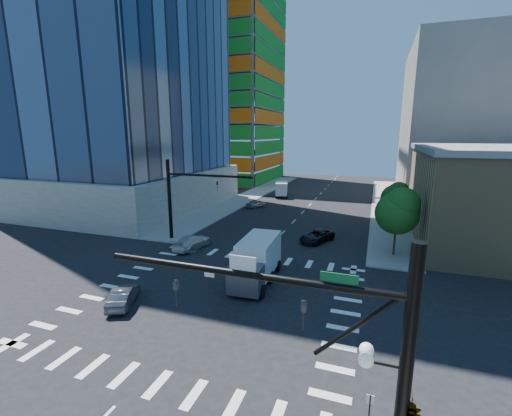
% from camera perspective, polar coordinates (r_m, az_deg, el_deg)
% --- Properties ---
extents(ground, '(160.00, 160.00, 0.00)m').
position_cam_1_polar(ground, '(26.26, -6.19, -14.80)').
color(ground, black).
rests_on(ground, ground).
extents(road_markings, '(20.00, 20.00, 0.01)m').
position_cam_1_polar(road_markings, '(26.26, -6.19, -14.79)').
color(road_markings, silver).
rests_on(road_markings, ground).
extents(sidewalk_ne, '(5.00, 60.00, 0.15)m').
position_cam_1_polar(sidewalk_ne, '(62.19, 21.05, 0.50)').
color(sidewalk_ne, gray).
rests_on(sidewalk_ne, ground).
extents(sidewalk_nw, '(5.00, 60.00, 0.15)m').
position_cam_1_polar(sidewalk_nw, '(66.19, -1.08, 2.00)').
color(sidewalk_nw, gray).
rests_on(sidewalk_nw, ground).
extents(construction_building, '(25.16, 34.50, 70.60)m').
position_cam_1_polar(construction_building, '(91.98, -5.34, 20.20)').
color(construction_building, slate).
rests_on(construction_building, ground).
extents(bg_building_ne, '(24.00, 30.00, 28.00)m').
position_cam_1_polar(bg_building_ne, '(77.84, 32.57, 11.96)').
color(bg_building_ne, slate).
rests_on(bg_building_ne, ground).
extents(signal_mast_se, '(10.51, 2.48, 9.00)m').
position_cam_1_polar(signal_mast_se, '(11.77, 18.77, -24.51)').
color(signal_mast_se, black).
rests_on(signal_mast_se, sidewalk_se).
extents(signal_mast_nw, '(10.20, 0.40, 9.00)m').
position_cam_1_polar(signal_mast_nw, '(38.86, -12.42, 2.49)').
color(signal_mast_nw, black).
rests_on(signal_mast_nw, sidewalk_nw).
extents(tree_south, '(4.16, 4.16, 6.82)m').
position_cam_1_polar(tree_south, '(35.73, 22.71, -0.36)').
color(tree_south, '#382316').
rests_on(tree_south, sidewalk_ne).
extents(tree_north, '(3.54, 3.52, 5.78)m').
position_cam_1_polar(tree_north, '(47.65, 22.28, 1.79)').
color(tree_north, '#382316').
rests_on(tree_north, sidewalk_ne).
extents(no_parking_sign, '(0.30, 0.06, 2.20)m').
position_cam_1_polar(no_parking_sign, '(15.99, 18.33, -29.72)').
color(no_parking_sign, black).
rests_on(no_parking_sign, ground).
extents(car_nb_far, '(3.92, 5.22, 1.32)m').
position_cam_1_polar(car_nb_far, '(39.18, 10.13, -4.60)').
color(car_nb_far, black).
rests_on(car_nb_far, ground).
extents(car_sb_near, '(2.69, 5.22, 1.45)m').
position_cam_1_polar(car_sb_near, '(36.96, -10.60, -5.56)').
color(car_sb_near, white).
rests_on(car_sb_near, ground).
extents(car_sb_mid, '(2.95, 4.07, 1.29)m').
position_cam_1_polar(car_sb_mid, '(56.31, 0.02, 0.76)').
color(car_sb_mid, '#929599').
rests_on(car_sb_mid, ground).
extents(car_sb_cross, '(2.84, 4.16, 1.30)m').
position_cam_1_polar(car_sb_cross, '(26.76, -21.23, -13.52)').
color(car_sb_cross, '#4C4B50').
rests_on(car_sb_cross, ground).
extents(box_truck_near, '(3.15, 6.73, 3.46)m').
position_cam_1_polar(box_truck_near, '(28.13, -0.10, -9.39)').
color(box_truck_near, black).
rests_on(box_truck_near, ground).
extents(box_truck_far, '(3.55, 5.86, 2.87)m').
position_cam_1_polar(box_truck_far, '(66.46, 4.31, 3.06)').
color(box_truck_far, black).
rests_on(box_truck_far, ground).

